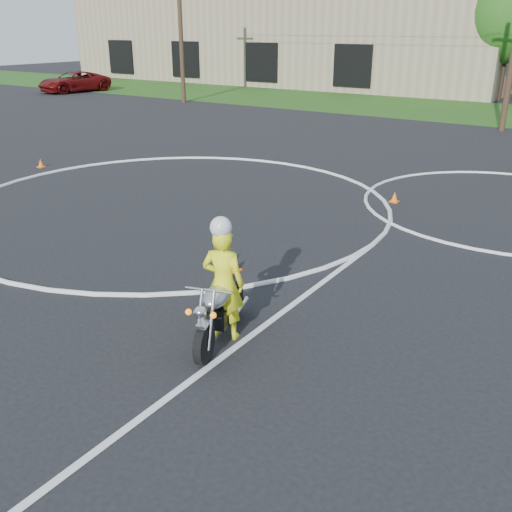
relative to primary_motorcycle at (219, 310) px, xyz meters
The scene contains 8 objects.
ground 6.14m from the primary_motorcycle, 157.49° to the left, with size 120.00×120.00×0.00m, color black.
grass_strip 29.88m from the primary_motorcycle, 100.90° to the left, with size 120.00×10.00×0.02m, color #1E4714.
course_markings 7.56m from the primary_motorcycle, 117.46° to the left, with size 19.05×19.05×0.12m.
primary_motorcycle is the anchor object (origin of this frame).
rider_primary_grp 0.47m from the primary_motorcycle, 96.43° to the left, with size 0.78×0.63×2.05m.
pickup_grp 39.76m from the primary_motorcycle, 143.38° to the left, with size 3.50×5.78×1.50m.
traffic_cones 6.55m from the primary_motorcycle, 110.02° to the left, with size 18.64×12.21×0.30m.
warehouse 48.63m from the primary_motorcycle, 119.19° to the left, with size 41.00×17.00×8.30m.
Camera 1 is at (10.56, -8.66, 4.67)m, focal length 40.00 mm.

